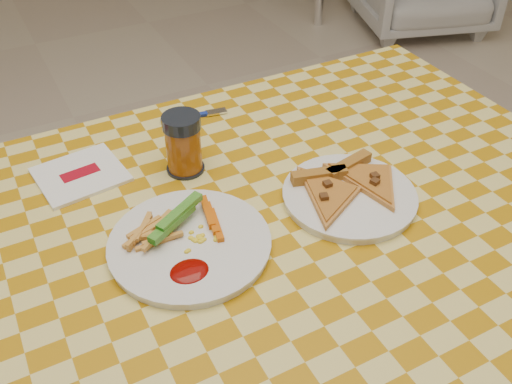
% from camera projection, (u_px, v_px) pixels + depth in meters
% --- Properties ---
extents(table, '(1.28, 0.88, 0.76)m').
position_uv_depth(table, '(251.00, 263.00, 0.94)').
color(table, silver).
rests_on(table, ground).
extents(plate_left, '(0.32, 0.32, 0.01)m').
position_uv_depth(plate_left, '(190.00, 245.00, 0.86)').
color(plate_left, white).
rests_on(plate_left, table).
extents(plate_right, '(0.29, 0.29, 0.01)m').
position_uv_depth(plate_right, '(349.00, 197.00, 0.95)').
color(plate_right, white).
rests_on(plate_right, table).
extents(fries_veggies, '(0.17, 0.16, 0.04)m').
position_uv_depth(fries_veggies, '(180.00, 233.00, 0.86)').
color(fries_veggies, '#EEB34B').
rests_on(fries_veggies, plate_left).
extents(pizza_slices, '(0.24, 0.21, 0.02)m').
position_uv_depth(pizza_slices, '(347.00, 185.00, 0.95)').
color(pizza_slices, '#D78442').
rests_on(pizza_slices, plate_right).
extents(drink_glass, '(0.07, 0.07, 0.11)m').
position_uv_depth(drink_glass, '(183.00, 144.00, 0.99)').
color(drink_glass, black).
rests_on(drink_glass, table).
extents(napkin, '(0.16, 0.15, 0.01)m').
position_uv_depth(napkin, '(80.00, 175.00, 1.00)').
color(napkin, white).
rests_on(napkin, table).
extents(fork, '(0.14, 0.04, 0.01)m').
position_uv_depth(fork, '(195.00, 115.00, 1.16)').
color(fork, navy).
rests_on(fork, table).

